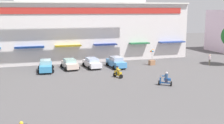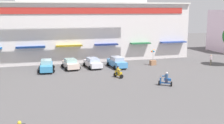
# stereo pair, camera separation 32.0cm
# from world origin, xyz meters

# --- Properties ---
(ground_plane) EXTENTS (128.00, 128.00, 0.00)m
(ground_plane) POSITION_xyz_m (0.00, 13.00, 0.00)
(ground_plane) COLOR #555252
(colonial_building) EXTENTS (36.10, 17.55, 20.16)m
(colonial_building) POSITION_xyz_m (0.00, 36.41, 8.54)
(colonial_building) COLOR silver
(colonial_building) RESTS_ON ground
(parked_car_0) EXTENTS (2.46, 4.55, 1.63)m
(parked_car_0) POSITION_xyz_m (-6.85, 25.14, 0.81)
(parked_car_0) COLOR #3888BE
(parked_car_0) RESTS_ON ground
(parked_car_1) EXTENTS (2.48, 4.06, 1.47)m
(parked_car_1) POSITION_xyz_m (-3.44, 25.80, 0.75)
(parked_car_1) COLOR beige
(parked_car_1) RESTS_ON ground
(parked_car_2) EXTENTS (2.48, 4.41, 1.46)m
(parked_car_2) POSITION_xyz_m (-0.20, 25.73, 0.74)
(parked_car_2) COLOR silver
(parked_car_2) RESTS_ON ground
(parked_car_3) EXTENTS (2.40, 4.48, 1.60)m
(parked_car_3) POSITION_xyz_m (3.22, 24.87, 0.80)
(parked_car_3) COLOR #458CCB
(parked_car_3) RESTS_ON ground
(scooter_rider_3) EXTENTS (0.95, 1.48, 1.48)m
(scooter_rider_3) POSITION_xyz_m (1.48, 18.88, 0.60)
(scooter_rider_3) COLOR black
(scooter_rider_3) RESTS_ON ground
(scooter_rider_4) EXTENTS (1.51, 1.29, 1.57)m
(scooter_rider_4) POSITION_xyz_m (5.35, 13.71, 0.65)
(scooter_rider_4) COLOR black
(scooter_rider_4) RESTS_ON ground
(pedestrian_0) EXTENTS (0.50, 0.50, 1.67)m
(pedestrian_0) POSITION_xyz_m (17.37, 22.18, 0.94)
(pedestrian_0) COLOR #6D6857
(pedestrian_0) RESTS_ON ground
(balloon_vendor_cart) EXTENTS (0.98, 0.81, 2.43)m
(balloon_vendor_cart) POSITION_xyz_m (9.07, 25.02, 0.78)
(balloon_vendor_cart) COLOR #9B6C4B
(balloon_vendor_cart) RESTS_ON ground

